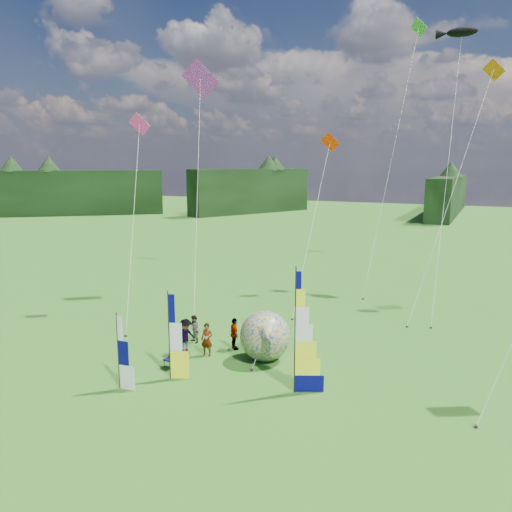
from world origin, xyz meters
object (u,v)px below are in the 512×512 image
at_px(side_banner_far, 118,352).
at_px(bol_inflatable, 265,336).
at_px(camp_chair, 170,358).
at_px(spectator_d, 234,334).
at_px(kite_whale, 449,152).
at_px(spectator_a, 207,340).
at_px(side_banner_left, 169,337).
at_px(spectator_c, 186,336).
at_px(spectator_b, 194,329).
at_px(feather_banner_main, 295,333).

relative_size(side_banner_far, bol_inflatable, 1.32).
relative_size(side_banner_far, camp_chair, 3.30).
distance_m(side_banner_far, camp_chair, 3.06).
relative_size(spectator_d, kite_whale, 0.08).
bearing_deg(spectator_a, side_banner_left, -100.24).
relative_size(bol_inflatable, spectator_c, 1.37).
bearing_deg(spectator_b, kite_whale, 82.47).
bearing_deg(side_banner_far, bol_inflatable, 47.30).
xyz_separation_m(side_banner_left, spectator_c, (-1.07, 2.87, -1.05)).
relative_size(side_banner_far, spectator_c, 1.81).
relative_size(feather_banner_main, kite_whale, 0.25).
height_order(spectator_c, spectator_d, spectator_c).
xyz_separation_m(bol_inflatable, spectator_d, (-2.00, 0.60, -0.39)).
height_order(spectator_b, spectator_d, spectator_d).
xyz_separation_m(side_banner_left, spectator_d, (0.91, 4.38, -1.11)).
bearing_deg(spectator_c, feather_banner_main, -86.19).
distance_m(spectator_b, spectator_c, 1.54).
bearing_deg(feather_banner_main, side_banner_left, 166.71).
relative_size(side_banner_left, side_banner_far, 1.20).
distance_m(feather_banner_main, bol_inflatable, 3.95).
height_order(feather_banner_main, side_banner_far, feather_banner_main).
xyz_separation_m(side_banner_far, camp_chair, (0.68, 2.76, -1.13)).
bearing_deg(side_banner_far, spectator_a, 68.36).
bearing_deg(bol_inflatable, camp_chair, -142.11).
bearing_deg(spectator_d, spectator_b, 44.78).
bearing_deg(bol_inflatable, spectator_a, -165.54).
bearing_deg(spectator_b, side_banner_far, -58.39).
height_order(side_banner_left, bol_inflatable, side_banner_left).
distance_m(feather_banner_main, side_banner_far, 7.51).
distance_m(side_banner_left, side_banner_far, 2.26).
xyz_separation_m(side_banner_left, bol_inflatable, (2.91, 3.79, -0.72)).
bearing_deg(feather_banner_main, spectator_d, 119.69).
xyz_separation_m(spectator_b, camp_chair, (0.82, -3.35, -0.26)).
height_order(side_banner_far, camp_chair, side_banner_far).
xyz_separation_m(feather_banner_main, side_banner_far, (-6.86, -2.90, -0.98)).
xyz_separation_m(feather_banner_main, bol_inflatable, (-2.58, 2.65, -1.38)).
relative_size(bol_inflatable, spectator_a, 1.47).
distance_m(side_banner_far, kite_whale, 24.55).
xyz_separation_m(camp_chair, kite_whale, (10.18, 17.51, 9.74)).
height_order(spectator_a, spectator_d, spectator_d).
bearing_deg(feather_banner_main, side_banner_far, 178.00).
relative_size(spectator_c, spectator_d, 1.07).
distance_m(side_banner_left, kite_whale, 22.38).
bearing_deg(kite_whale, side_banner_far, -96.42).
relative_size(feather_banner_main, spectator_c, 2.90).
bearing_deg(spectator_d, spectator_a, 101.22).
xyz_separation_m(bol_inflatable, kite_whale, (6.59, 14.71, 9.01)).
height_order(feather_banner_main, spectator_c, feather_banner_main).
relative_size(spectator_c, kite_whale, 0.09).
bearing_deg(side_banner_far, kite_whale, 56.67).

